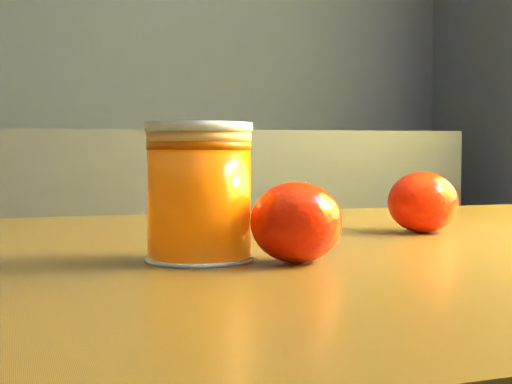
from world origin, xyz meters
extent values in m
cube|color=brown|center=(0.91, 0.00, 0.74)|extent=(1.12, 0.87, 0.04)
cylinder|color=#EA5904|center=(0.79, -0.08, 0.80)|extent=(0.08, 0.08, 0.09)
cylinder|color=#FFB868|center=(0.79, -0.08, 0.85)|extent=(0.08, 0.08, 0.01)
cylinder|color=silver|center=(0.79, -0.08, 0.86)|extent=(0.08, 0.08, 0.00)
ellipsoid|color=#FF2105|center=(0.85, -0.10, 0.79)|extent=(0.08, 0.08, 0.06)
ellipsoid|color=#FF2105|center=(1.02, 0.07, 0.79)|extent=(0.09, 0.09, 0.06)
camera|label=1|loc=(0.74, -0.60, 0.84)|focal=50.00mm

